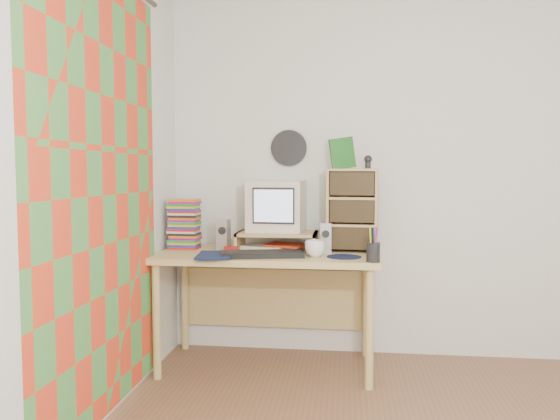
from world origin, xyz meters
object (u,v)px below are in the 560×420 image
(crt_monitor, at_px, (276,206))
(desk, at_px, (269,271))
(dvd_stack, at_px, (184,228))
(diary, at_px, (198,253))
(mug, at_px, (315,249))
(cd_rack, at_px, (353,210))
(keyboard, at_px, (262,254))

(crt_monitor, bearing_deg, desk, -108.22)
(dvd_stack, xyz_separation_m, diary, (0.20, -0.37, -0.11))
(mug, xyz_separation_m, diary, (-0.70, -0.12, -0.02))
(cd_rack, bearing_deg, crt_monitor, -179.51)
(crt_monitor, bearing_deg, mug, -42.41)
(desk, relative_size, diary, 5.47)
(mug, bearing_deg, desk, 146.51)
(keyboard, distance_m, diary, 0.39)
(keyboard, bearing_deg, diary, 177.49)
(cd_rack, xyz_separation_m, mug, (-0.23, -0.26, -0.22))
(keyboard, xyz_separation_m, cd_rack, (0.54, 0.31, 0.25))
(cd_rack, bearing_deg, diary, -153.20)
(dvd_stack, bearing_deg, diary, -61.35)
(keyboard, distance_m, cd_rack, 0.67)
(desk, distance_m, crt_monitor, 0.43)
(cd_rack, height_order, mug, cd_rack)
(mug, bearing_deg, cd_rack, 48.56)
(keyboard, height_order, cd_rack, cd_rack)
(crt_monitor, xyz_separation_m, mug, (0.28, -0.29, -0.24))
(crt_monitor, height_order, diary, crt_monitor)
(desk, xyz_separation_m, crt_monitor, (0.04, 0.09, 0.42))
(mug, bearing_deg, diary, -170.51)
(dvd_stack, bearing_deg, crt_monitor, 4.70)
(diary, bearing_deg, mug, 3.25)
(desk, distance_m, keyboard, 0.30)
(desk, distance_m, cd_rack, 0.68)
(mug, bearing_deg, dvd_stack, 164.20)
(cd_rack, bearing_deg, dvd_stack, -175.00)
(desk, distance_m, mug, 0.42)
(mug, height_order, diary, mug)
(desk, relative_size, dvd_stack, 5.14)
(cd_rack, relative_size, mug, 4.26)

